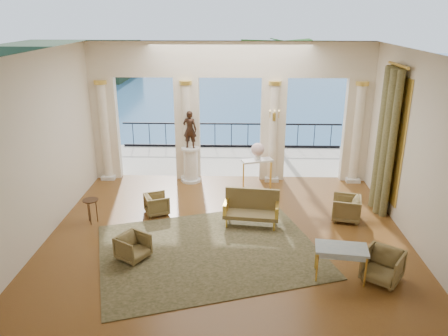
{
  "coord_description": "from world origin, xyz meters",
  "views": [
    {
      "loc": [
        0.22,
        -10.04,
        5.37
      ],
      "look_at": [
        -0.1,
        0.6,
        1.52
      ],
      "focal_mm": 35.0,
      "sensor_mm": 36.0,
      "label": 1
    }
  ],
  "objects_px": {
    "armchair_d": "(157,203)",
    "side_table": "(91,203)",
    "game_table": "(341,250)",
    "armchair_a": "(133,246)",
    "console_table": "(257,164)",
    "armchair_c": "(346,207)",
    "pedestal": "(191,165)",
    "statue": "(190,129)",
    "settee": "(252,208)",
    "armchair_b": "(383,265)"
  },
  "relations": [
    {
      "from": "side_table",
      "to": "statue",
      "type": "bearing_deg",
      "value": 52.92
    },
    {
      "from": "pedestal",
      "to": "statue",
      "type": "xyz_separation_m",
      "value": [
        0.0,
        0.0,
        1.22
      ]
    },
    {
      "from": "settee",
      "to": "side_table",
      "type": "relative_size",
      "value": 2.25
    },
    {
      "from": "armchair_b",
      "to": "statue",
      "type": "bearing_deg",
      "value": 165.08
    },
    {
      "from": "armchair_d",
      "to": "statue",
      "type": "height_order",
      "value": "statue"
    },
    {
      "from": "console_table",
      "to": "pedestal",
      "type": "bearing_deg",
      "value": 150.85
    },
    {
      "from": "armchair_a",
      "to": "side_table",
      "type": "relative_size",
      "value": 0.97
    },
    {
      "from": "armchair_d",
      "to": "pedestal",
      "type": "bearing_deg",
      "value": -38.2
    },
    {
      "from": "pedestal",
      "to": "console_table",
      "type": "xyz_separation_m",
      "value": [
        2.17,
        -0.45,
        0.21
      ]
    },
    {
      "from": "armchair_c",
      "to": "console_table",
      "type": "height_order",
      "value": "console_table"
    },
    {
      "from": "game_table",
      "to": "armchair_d",
      "type": "bearing_deg",
      "value": 153.71
    },
    {
      "from": "armchair_c",
      "to": "pedestal",
      "type": "relative_size",
      "value": 0.64
    },
    {
      "from": "armchair_d",
      "to": "game_table",
      "type": "xyz_separation_m",
      "value": [
        4.42,
        -2.99,
        0.34
      ]
    },
    {
      "from": "armchair_d",
      "to": "side_table",
      "type": "bearing_deg",
      "value": 87.13
    },
    {
      "from": "armchair_a",
      "to": "console_table",
      "type": "distance_m",
      "value": 5.36
    },
    {
      "from": "game_table",
      "to": "pedestal",
      "type": "bearing_deg",
      "value": 131.86
    },
    {
      "from": "game_table",
      "to": "armchair_a",
      "type": "bearing_deg",
      "value": 179.97
    },
    {
      "from": "settee",
      "to": "armchair_d",
      "type": "bearing_deg",
      "value": 175.09
    },
    {
      "from": "armchair_d",
      "to": "settee",
      "type": "distance_m",
      "value": 2.68
    },
    {
      "from": "game_table",
      "to": "side_table",
      "type": "xyz_separation_m",
      "value": [
        -6.06,
        2.4,
        -0.09
      ]
    },
    {
      "from": "armchair_c",
      "to": "armchair_d",
      "type": "relative_size",
      "value": 1.17
    },
    {
      "from": "settee",
      "to": "pedestal",
      "type": "height_order",
      "value": "pedestal"
    },
    {
      "from": "armchair_b",
      "to": "console_table",
      "type": "height_order",
      "value": "console_table"
    },
    {
      "from": "game_table",
      "to": "pedestal",
      "type": "xyz_separation_m",
      "value": [
        -3.72,
        5.5,
        -0.1
      ]
    },
    {
      "from": "armchair_a",
      "to": "settee",
      "type": "bearing_deg",
      "value": -24.38
    },
    {
      "from": "armchair_b",
      "to": "pedestal",
      "type": "height_order",
      "value": "pedestal"
    },
    {
      "from": "pedestal",
      "to": "game_table",
      "type": "bearing_deg",
      "value": -55.95
    },
    {
      "from": "armchair_a",
      "to": "pedestal",
      "type": "bearing_deg",
      "value": 22.45
    },
    {
      "from": "game_table",
      "to": "console_table",
      "type": "xyz_separation_m",
      "value": [
        -1.55,
        5.05,
        0.11
      ]
    },
    {
      "from": "pedestal",
      "to": "console_table",
      "type": "distance_m",
      "value": 2.23
    },
    {
      "from": "armchair_c",
      "to": "side_table",
      "type": "bearing_deg",
      "value": -73.27
    },
    {
      "from": "pedestal",
      "to": "armchair_a",
      "type": "bearing_deg",
      "value": -99.66
    },
    {
      "from": "settee",
      "to": "side_table",
      "type": "bearing_deg",
      "value": -172.54
    },
    {
      "from": "armchair_d",
      "to": "game_table",
      "type": "height_order",
      "value": "game_table"
    },
    {
      "from": "armchair_c",
      "to": "armchair_a",
      "type": "bearing_deg",
      "value": -54.41
    },
    {
      "from": "statue",
      "to": "console_table",
      "type": "xyz_separation_m",
      "value": [
        2.17,
        -0.45,
        -1.01
      ]
    },
    {
      "from": "settee",
      "to": "pedestal",
      "type": "distance_m",
      "value": 3.61
    },
    {
      "from": "armchair_a",
      "to": "statue",
      "type": "bearing_deg",
      "value": 22.45
    },
    {
      "from": "armchair_a",
      "to": "pedestal",
      "type": "height_order",
      "value": "pedestal"
    },
    {
      "from": "armchair_a",
      "to": "armchair_c",
      "type": "xyz_separation_m",
      "value": [
        5.31,
        2.15,
        0.05
      ]
    },
    {
      "from": "armchair_b",
      "to": "armchair_c",
      "type": "relative_size",
      "value": 1.02
    },
    {
      "from": "armchair_a",
      "to": "side_table",
      "type": "distance_m",
      "value": 2.35
    },
    {
      "from": "armchair_d",
      "to": "side_table",
      "type": "relative_size",
      "value": 0.95
    },
    {
      "from": "armchair_c",
      "to": "armchair_d",
      "type": "distance_m",
      "value": 5.19
    },
    {
      "from": "armchair_c",
      "to": "pedestal",
      "type": "xyz_separation_m",
      "value": [
        -4.49,
        2.73,
        0.19
      ]
    },
    {
      "from": "settee",
      "to": "console_table",
      "type": "distance_m",
      "value": 2.63
    },
    {
      "from": "armchair_b",
      "to": "console_table",
      "type": "distance_m",
      "value": 5.67
    },
    {
      "from": "armchair_a",
      "to": "armchair_c",
      "type": "bearing_deg",
      "value": -35.91
    },
    {
      "from": "armchair_a",
      "to": "statue",
      "type": "distance_m",
      "value": 5.15
    },
    {
      "from": "pedestal",
      "to": "armchair_b",
      "type": "bearing_deg",
      "value": -50.51
    }
  ]
}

